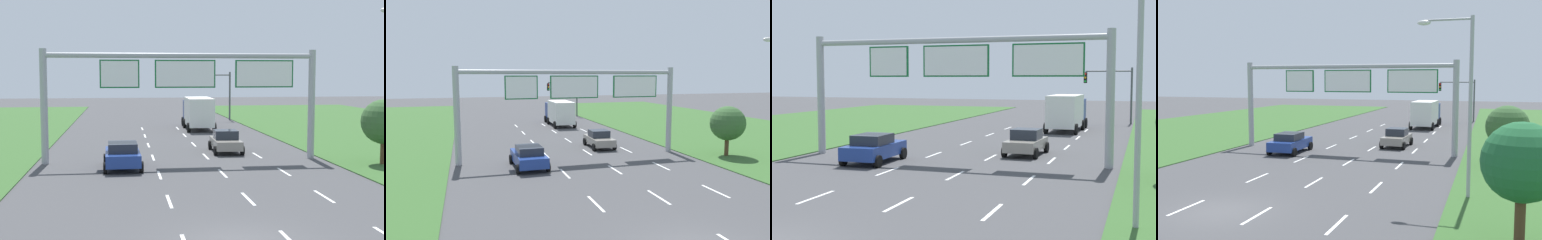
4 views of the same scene
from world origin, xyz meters
TOP-DOWN VIEW (x-y plane):
  - lane_dashes_inner_left at (-1.75, 9.00)m, footprint 0.14×56.40m
  - lane_dashes_inner_right at (1.75, 9.00)m, footprint 0.14×56.40m
  - lane_dashes_slip at (5.25, 9.00)m, footprint 0.14×56.40m
  - car_near_red at (-3.73, 14.30)m, footprint 2.31×4.29m
  - car_lead_silver at (3.44, 19.75)m, footprint 2.17×4.03m
  - box_truck at (3.67, 35.19)m, footprint 2.82×7.74m
  - sign_gantry at (0.37, 16.42)m, footprint 17.24×0.44m
  - traffic_light_mast at (6.80, 44.23)m, footprint 4.76×0.49m
  - roadside_tree_mid at (11.84, 13.43)m, footprint 2.70×2.70m

SIDE VIEW (x-z plane):
  - lane_dashes_inner_left at x=-1.75m, z-range 0.00..0.01m
  - lane_dashes_inner_right at x=1.75m, z-range 0.00..0.01m
  - lane_dashes_slip at x=5.25m, z-range 0.00..0.01m
  - car_lead_silver at x=3.44m, z-range -0.01..1.53m
  - car_near_red at x=-3.73m, z-range 0.02..1.56m
  - box_truck at x=3.67m, z-range 0.13..3.25m
  - roadside_tree_mid at x=11.84m, z-range 0.62..4.60m
  - traffic_light_mast at x=6.80m, z-range 1.07..6.67m
  - sign_gantry at x=0.37m, z-range 1.46..8.46m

